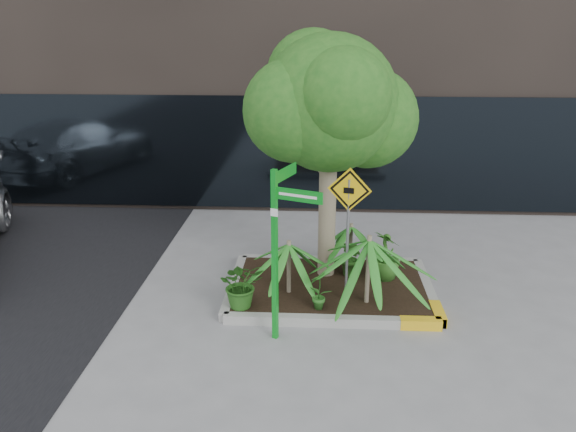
{
  "coord_description": "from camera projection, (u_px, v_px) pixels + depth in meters",
  "views": [
    {
      "loc": [
        -0.04,
        -8.11,
        4.23
      ],
      "look_at": [
        -0.5,
        0.2,
        1.36
      ],
      "focal_mm": 35.0,
      "sensor_mm": 36.0,
      "label": 1
    }
  ],
  "objects": [
    {
      "name": "shrub_b",
      "position": [
        386.0,
        255.0,
        9.34
      ],
      "size": [
        0.65,
        0.65,
        0.83
      ],
      "primitive_type": "imported",
      "rotation": [
        0.0,
        0.0,
        2.21
      ],
      "color": "#2D651E",
      "rests_on": "planter"
    },
    {
      "name": "cattle_sign",
      "position": [
        349.0,
        213.0,
        8.24
      ],
      "size": [
        0.64,
        0.18,
        2.12
      ],
      "rotation": [
        0.0,
        0.0,
        -0.25
      ],
      "color": "slate",
      "rests_on": "ground"
    },
    {
      "name": "planter",
      "position": [
        332.0,
        287.0,
        9.25
      ],
      "size": [
        3.35,
        2.36,
        0.15
      ],
      "color": "#9E9E99",
      "rests_on": "ground"
    },
    {
      "name": "palm_back",
      "position": [
        351.0,
        226.0,
        9.71
      ],
      "size": [
        0.89,
        0.89,
        0.99
      ],
      "color": "gray",
      "rests_on": "ground"
    },
    {
      "name": "shrub_d",
      "position": [
        351.0,
        258.0,
        9.44
      ],
      "size": [
        0.51,
        0.51,
        0.66
      ],
      "primitive_type": "imported",
      "rotation": [
        0.0,
        0.0,
        5.36
      ],
      "color": "#245618",
      "rests_on": "planter"
    },
    {
      "name": "street_sign_post",
      "position": [
        279.0,
        237.0,
        7.49
      ],
      "size": [
        0.68,
        0.89,
        2.46
      ],
      "rotation": [
        0.0,
        0.0,
        -0.38
      ],
      "color": "#0D9921",
      "rests_on": "ground"
    },
    {
      "name": "shrub_a",
      "position": [
        242.0,
        284.0,
        8.41
      ],
      "size": [
        0.83,
        0.83,
        0.74
      ],
      "primitive_type": "imported",
      "rotation": [
        0.0,
        0.0,
        0.29
      ],
      "color": "#245819",
      "rests_on": "planter"
    },
    {
      "name": "shrub_c",
      "position": [
        319.0,
        289.0,
        8.36
      ],
      "size": [
        0.47,
        0.47,
        0.64
      ],
      "primitive_type": "imported",
      "rotation": [
        0.0,
        0.0,
        3.77
      ],
      "color": "#27631E",
      "rests_on": "planter"
    },
    {
      "name": "ground",
      "position": [
        318.0,
        300.0,
        9.04
      ],
      "size": [
        80.0,
        80.0,
        0.0
      ],
      "primitive_type": "plane",
      "color": "gray",
      "rests_on": "ground"
    },
    {
      "name": "palm_left",
      "position": [
        289.0,
        244.0,
        8.72
      ],
      "size": [
        0.99,
        0.99,
        1.1
      ],
      "color": "gray",
      "rests_on": "ground"
    },
    {
      "name": "palm_front",
      "position": [
        369.0,
        240.0,
        8.33
      ],
      "size": [
        1.23,
        1.23,
        1.37
      ],
      "color": "gray",
      "rests_on": "ground"
    },
    {
      "name": "tree",
      "position": [
        330.0,
        103.0,
        8.73
      ],
      "size": [
        2.78,
        2.46,
        4.16
      ],
      "color": "gray",
      "rests_on": "ground"
    }
  ]
}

